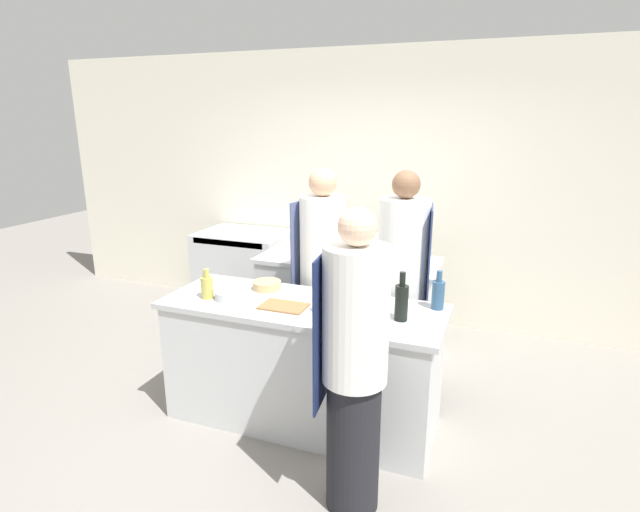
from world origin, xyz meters
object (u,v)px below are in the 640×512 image
Objects in this scene: chef_at_pass_far at (322,278)px; bottle_wine at (325,300)px; bowl_prep_small at (267,285)px; bowl_mixing_large at (228,295)px; bottle_olive_oil at (354,284)px; bottle_cooking_oil at (330,282)px; oven_range at (245,272)px; bottle_vinegar at (401,301)px; stockpot at (375,249)px; bottle_water at (207,287)px; chef_at_stove at (402,287)px; bottle_sauce at (438,294)px; chef_at_prep_near at (354,367)px.

chef_at_pass_far reaches higher than bottle_wine.
chef_at_pass_far is 8.34× the size of bowl_prep_small.
chef_at_pass_far is at bearing 57.74° from bowl_mixing_large.
bottle_cooking_oil is (-0.19, 0.01, -0.02)m from bottle_olive_oil.
oven_range is 4.57× the size of bowl_prep_small.
bottle_vinegar is at bearing -12.25° from bowl_prep_small.
bowl_mixing_large is 0.86× the size of bowl_prep_small.
stockpot is (1.62, -0.56, 0.56)m from oven_range.
bowl_mixing_large is 0.74× the size of stockpot.
bottle_water is at bearing -155.35° from bottle_cooking_oil.
chef_at_stove is at bearing 101.04° from bottle_vinegar.
bottle_vinegar is 1.19× the size of bottle_sauce.
bowl_prep_small is (-1.24, -0.05, -0.08)m from bottle_sauce.
stockpot is (-0.37, 1.83, 0.15)m from chef_at_prep_near.
bottle_cooking_oil is at bearing 105.30° from bottle_wine.
bottle_wine is at bearing -144.82° from chef_at_pass_far.
bowl_prep_small is at bearing 41.30° from chef_at_prep_near.
chef_at_stove reaches higher than bowl_mixing_large.
bottle_wine reaches higher than bowl_mixing_large.
chef_at_prep_near reaches higher than bowl_prep_small.
bowl_mixing_large is at bearing -66.04° from chef_at_stove.
bottle_vinegar is 1.22× the size of bottle_wine.
chef_at_pass_far is (1.33, -1.11, 0.43)m from oven_range.
chef_at_prep_near is 5.40× the size of bottle_vinegar.
stockpot is at bearing 126.18° from bottle_sauce.
bottle_vinegar is at bearing -68.08° from stockpot.
bottle_wine is at bearing -169.56° from bottle_vinegar.
chef_at_pass_far is 7.21× the size of bottle_cooking_oil.
bowl_mixing_large is 1.45m from stockpot.
oven_range is at bearing 116.06° from bowl_mixing_large.
bottle_cooking_oil reaches higher than bowl_mixing_large.
bottle_olive_oil reaches higher than oven_range.
bottle_olive_oil is 1.16× the size of bottle_cooking_oil.
bottle_sauce is at bearing 13.41° from bottle_water.
bottle_olive_oil is 0.67m from bowl_prep_small.
oven_range is 3.04× the size of bottle_vinegar.
bottle_water is 0.86× the size of stockpot.
chef_at_stove reaches higher than bottle_vinegar.
chef_at_stove reaches higher than chef_at_prep_near.
oven_range is at bearing 140.18° from bottle_vinegar.
stockpot is (0.29, 0.55, 0.13)m from chef_at_pass_far.
chef_at_pass_far reaches higher than bottle_sauce.
bottle_vinegar reaches higher than bottle_cooking_oil.
chef_at_stove reaches higher than bottle_olive_oil.
bottle_vinegar is 1.28m from stockpot.
bowl_mixing_large is (-0.74, 0.03, -0.07)m from bottle_wine.
chef_at_prep_near is 1.44m from chef_at_pass_far.
bottle_water is at bearing -166.59° from bottle_sauce.
bottle_vinegar is (2.10, -1.75, 0.56)m from oven_range.
stockpot is at bearing -14.88° from chef_at_pass_far.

